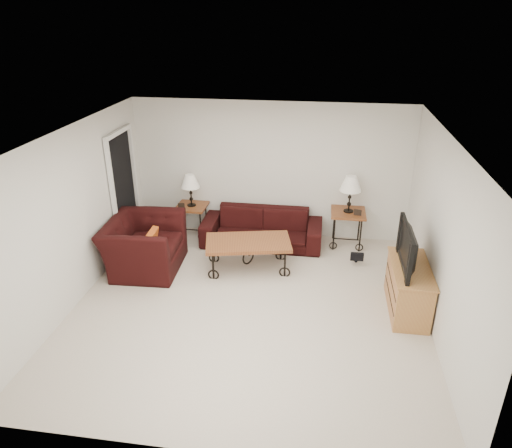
{
  "coord_description": "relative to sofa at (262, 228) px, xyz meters",
  "views": [
    {
      "loc": [
        0.93,
        -5.63,
        3.94
      ],
      "look_at": [
        0.0,
        0.7,
        1.0
      ],
      "focal_mm": 33.08,
      "sensor_mm": 36.0,
      "label": 1
    }
  ],
  "objects": [
    {
      "name": "wall_front",
      "position": [
        0.09,
        -4.52,
        0.94
      ],
      "size": [
        5.0,
        0.02,
        2.5
      ],
      "primitive_type": "cube",
      "color": "silver",
      "rests_on": "ground"
    },
    {
      "name": "lamp_right",
      "position": [
        1.52,
        0.18,
        0.67
      ],
      "size": [
        0.37,
        0.37,
        0.66
      ],
      "primitive_type": null,
      "rotation": [
        0.0,
        0.0,
        0.0
      ],
      "color": "black",
      "rests_on": "side_table_right"
    },
    {
      "name": "side_table_left",
      "position": [
        -1.34,
        0.18,
        -0.01
      ],
      "size": [
        0.56,
        0.56,
        0.6
      ],
      "primitive_type": "cube",
      "rotation": [
        0.0,
        0.0,
        -0.02
      ],
      "color": "brown",
      "rests_on": "ground"
    },
    {
      "name": "tv_stand",
      "position": [
        2.32,
        -1.76,
        0.03
      ],
      "size": [
        0.48,
        1.16,
        0.7
      ],
      "primitive_type": "cube",
      "color": "#B58A43",
      "rests_on": "ground"
    },
    {
      "name": "sofa",
      "position": [
        0.0,
        0.0,
        0.0
      ],
      "size": [
        2.16,
        0.84,
        0.63
      ],
      "primitive_type": "imported",
      "color": "black",
      "rests_on": "ground"
    },
    {
      "name": "lamp_left",
      "position": [
        -1.34,
        0.18,
        0.59
      ],
      "size": [
        0.35,
        0.35,
        0.6
      ],
      "primitive_type": null,
      "rotation": [
        0.0,
        0.0,
        -0.02
      ],
      "color": "black",
      "rests_on": "side_table_left"
    },
    {
      "name": "photo_frame_left",
      "position": [
        -1.49,
        0.03,
        0.34
      ],
      "size": [
        0.12,
        0.03,
        0.1
      ],
      "primitive_type": "cube",
      "rotation": [
        0.0,
        0.0,
        0.16
      ],
      "color": "black",
      "rests_on": "side_table_left"
    },
    {
      "name": "wall_back",
      "position": [
        0.09,
        0.48,
        0.94
      ],
      "size": [
        5.0,
        0.02,
        2.5
      ],
      "primitive_type": "cube",
      "color": "silver",
      "rests_on": "ground"
    },
    {
      "name": "wall_left",
      "position": [
        -2.41,
        -2.02,
        0.94
      ],
      "size": [
        0.02,
        5.0,
        2.5
      ],
      "primitive_type": "cube",
      "color": "silver",
      "rests_on": "ground"
    },
    {
      "name": "ground",
      "position": [
        0.09,
        -2.02,
        -0.31
      ],
      "size": [
        5.0,
        5.0,
        0.0
      ],
      "primitive_type": "plane",
      "color": "#BFB4A3",
      "rests_on": "ground"
    },
    {
      "name": "armchair",
      "position": [
        -1.79,
        -1.15,
        0.11
      ],
      "size": [
        1.19,
        1.34,
        0.84
      ],
      "primitive_type": "imported",
      "rotation": [
        0.0,
        0.0,
        1.62
      ],
      "color": "black",
      "rests_on": "ground"
    },
    {
      "name": "side_table_right",
      "position": [
        1.52,
        0.18,
        0.01
      ],
      "size": [
        0.6,
        0.6,
        0.66
      ],
      "primitive_type": "cube",
      "rotation": [
        0.0,
        0.0,
        0.0
      ],
      "color": "brown",
      "rests_on": "ground"
    },
    {
      "name": "backpack",
      "position": [
        1.68,
        -0.47,
        -0.1
      ],
      "size": [
        0.39,
        0.34,
        0.43
      ],
      "primitive_type": "ellipsoid",
      "rotation": [
        0.0,
        0.0,
        -0.32
      ],
      "color": "black",
      "rests_on": "ground"
    },
    {
      "name": "wall_right",
      "position": [
        2.59,
        -2.02,
        0.94
      ],
      "size": [
        0.02,
        5.0,
        2.5
      ],
      "primitive_type": "cube",
      "color": "silver",
      "rests_on": "ground"
    },
    {
      "name": "doorway",
      "position": [
        -2.38,
        -0.37,
        0.71
      ],
      "size": [
        0.08,
        0.94,
        2.04
      ],
      "primitive_type": "cube",
      "color": "black",
      "rests_on": "ground"
    },
    {
      "name": "ceiling",
      "position": [
        0.09,
        -2.02,
        2.19
      ],
      "size": [
        5.0,
        5.0,
        0.0
      ],
      "primitive_type": "plane",
      "color": "white",
      "rests_on": "wall_back"
    },
    {
      "name": "photo_frame_right",
      "position": [
        1.67,
        0.03,
        0.4
      ],
      "size": [
        0.13,
        0.04,
        0.11
      ],
      "primitive_type": "cube",
      "rotation": [
        0.0,
        0.0,
        -0.21
      ],
      "color": "black",
      "rests_on": "side_table_right"
    },
    {
      "name": "throw_pillow",
      "position": [
        -1.64,
        -1.2,
        0.21
      ],
      "size": [
        0.12,
        0.38,
        0.38
      ],
      "primitive_type": "cube",
      "rotation": [
        0.0,
        0.0,
        1.62
      ],
      "color": "#D0531A",
      "rests_on": "armchair"
    },
    {
      "name": "coffee_table",
      "position": [
        -0.09,
        -0.94,
        -0.06
      ],
      "size": [
        1.49,
        1.01,
        0.51
      ],
      "primitive_type": "cube",
      "rotation": [
        0.0,
        0.0,
        0.21
      ],
      "color": "brown",
      "rests_on": "ground"
    },
    {
      "name": "television",
      "position": [
        2.3,
        -1.76,
        0.68
      ],
      "size": [
        0.14,
        1.04,
        0.6
      ],
      "primitive_type": "imported",
      "rotation": [
        0.0,
        0.0,
        -1.57
      ],
      "color": "black",
      "rests_on": "tv_stand"
    }
  ]
}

